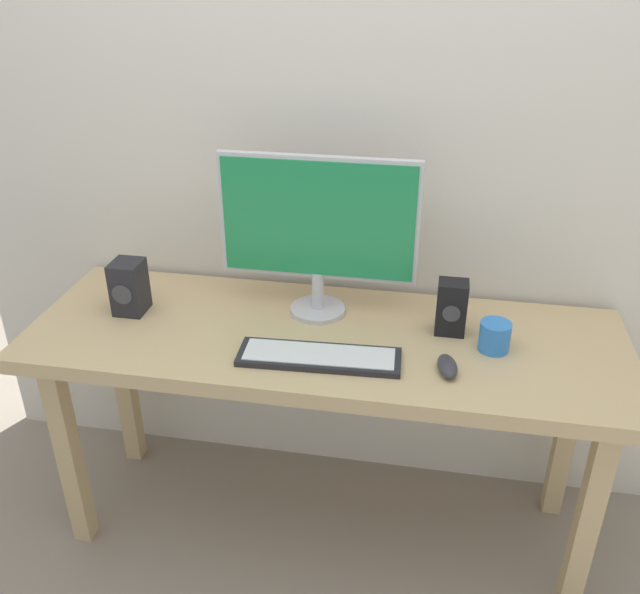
{
  "coord_description": "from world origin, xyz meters",
  "views": [
    {
      "loc": [
        0.29,
        -1.67,
        1.78
      ],
      "look_at": [
        -0.01,
        0.0,
        0.88
      ],
      "focal_mm": 37.86,
      "sensor_mm": 36.0,
      "label": 1
    }
  ],
  "objects_px": {
    "keyboard_primary": "(319,357)",
    "mouse": "(447,366)",
    "speaker_right": "(451,307)",
    "speaker_left": "(129,287)",
    "desk": "(324,358)",
    "monitor": "(318,227)",
    "coffee_mug": "(495,336)"
  },
  "relations": [
    {
      "from": "speaker_right",
      "to": "mouse",
      "type": "bearing_deg",
      "value": -90.82
    },
    {
      "from": "monitor",
      "to": "keyboard_primary",
      "type": "xyz_separation_m",
      "value": [
        0.05,
        -0.27,
        -0.27
      ]
    },
    {
      "from": "mouse",
      "to": "speaker_left",
      "type": "relative_size",
      "value": 0.65
    },
    {
      "from": "keyboard_primary",
      "to": "speaker_right",
      "type": "height_order",
      "value": "speaker_right"
    },
    {
      "from": "coffee_mug",
      "to": "desk",
      "type": "bearing_deg",
      "value": -179.67
    },
    {
      "from": "desk",
      "to": "keyboard_primary",
      "type": "xyz_separation_m",
      "value": [
        0.01,
        -0.14,
        0.1
      ]
    },
    {
      "from": "desk",
      "to": "coffee_mug",
      "type": "xyz_separation_m",
      "value": [
        0.48,
        0.0,
        0.13
      ]
    },
    {
      "from": "monitor",
      "to": "desk",
      "type": "bearing_deg",
      "value": -72.26
    },
    {
      "from": "keyboard_primary",
      "to": "speaker_left",
      "type": "bearing_deg",
      "value": 164.94
    },
    {
      "from": "speaker_left",
      "to": "coffee_mug",
      "type": "bearing_deg",
      "value": -1.25
    },
    {
      "from": "desk",
      "to": "speaker_right",
      "type": "distance_m",
      "value": 0.41
    },
    {
      "from": "monitor",
      "to": "mouse",
      "type": "xyz_separation_m",
      "value": [
        0.4,
        -0.27,
        -0.26
      ]
    },
    {
      "from": "desk",
      "to": "speaker_right",
      "type": "xyz_separation_m",
      "value": [
        0.36,
        0.08,
        0.17
      ]
    },
    {
      "from": "keyboard_primary",
      "to": "coffee_mug",
      "type": "height_order",
      "value": "coffee_mug"
    },
    {
      "from": "keyboard_primary",
      "to": "mouse",
      "type": "xyz_separation_m",
      "value": [
        0.35,
        0.0,
        0.01
      ]
    },
    {
      "from": "desk",
      "to": "speaker_left",
      "type": "distance_m",
      "value": 0.64
    },
    {
      "from": "desk",
      "to": "mouse",
      "type": "relative_size",
      "value": 16.14
    },
    {
      "from": "desk",
      "to": "mouse",
      "type": "distance_m",
      "value": 0.4
    },
    {
      "from": "keyboard_primary",
      "to": "speaker_left",
      "type": "xyz_separation_m",
      "value": [
        -0.62,
        0.17,
        0.07
      ]
    },
    {
      "from": "desk",
      "to": "monitor",
      "type": "xyz_separation_m",
      "value": [
        -0.04,
        0.13,
        0.37
      ]
    },
    {
      "from": "speaker_left",
      "to": "coffee_mug",
      "type": "xyz_separation_m",
      "value": [
        1.1,
        -0.02,
        -0.04
      ]
    },
    {
      "from": "monitor",
      "to": "speaker_right",
      "type": "height_order",
      "value": "monitor"
    },
    {
      "from": "monitor",
      "to": "coffee_mug",
      "type": "relative_size",
      "value": 6.75
    },
    {
      "from": "mouse",
      "to": "speaker_left",
      "type": "bearing_deg",
      "value": 159.72
    },
    {
      "from": "desk",
      "to": "speaker_left",
      "type": "height_order",
      "value": "speaker_left"
    },
    {
      "from": "keyboard_primary",
      "to": "mouse",
      "type": "bearing_deg",
      "value": 0.71
    },
    {
      "from": "speaker_right",
      "to": "speaker_left",
      "type": "distance_m",
      "value": 0.97
    },
    {
      "from": "keyboard_primary",
      "to": "speaker_right",
      "type": "relative_size",
      "value": 2.79
    },
    {
      "from": "desk",
      "to": "coffee_mug",
      "type": "height_order",
      "value": "coffee_mug"
    },
    {
      "from": "desk",
      "to": "speaker_right",
      "type": "relative_size",
      "value": 10.8
    },
    {
      "from": "speaker_right",
      "to": "keyboard_primary",
      "type": "bearing_deg",
      "value": -148.12
    },
    {
      "from": "speaker_left",
      "to": "speaker_right",
      "type": "bearing_deg",
      "value": 2.95
    }
  ]
}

